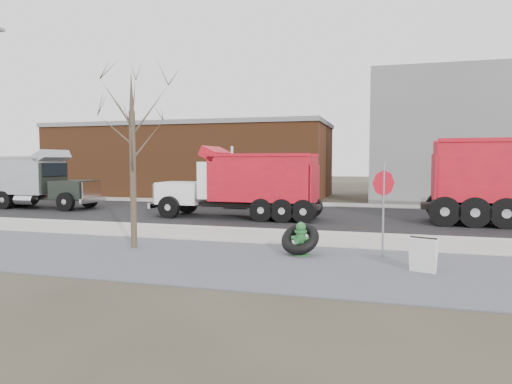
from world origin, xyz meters
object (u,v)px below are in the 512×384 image
(sandwich_board, at_px, (423,255))
(dump_truck_grey, at_px, (31,179))
(fire_hydrant, at_px, (301,240))
(stop_sign, at_px, (384,193))
(truck_tire, at_px, (300,239))
(dump_truck_red_b, at_px, (244,182))

(sandwich_board, distance_m, dump_truck_grey, 21.48)
(fire_hydrant, relative_size, stop_sign, 0.37)
(fire_hydrant, bearing_deg, dump_truck_grey, 167.06)
(sandwich_board, height_order, dump_truck_grey, dump_truck_grey)
(truck_tire, relative_size, sandwich_board, 1.50)
(sandwich_board, height_order, dump_truck_red_b, dump_truck_red_b)
(truck_tire, distance_m, dump_truck_grey, 18.21)
(truck_tire, bearing_deg, sandwich_board, -21.58)
(truck_tire, xyz_separation_m, dump_truck_grey, (-16.18, 8.27, 1.12))
(sandwich_board, relative_size, dump_truck_red_b, 0.11)
(stop_sign, height_order, dump_truck_red_b, dump_truck_red_b)
(stop_sign, bearing_deg, dump_truck_grey, 141.99)
(truck_tire, height_order, sandwich_board, truck_tire)
(dump_truck_grey, bearing_deg, stop_sign, -22.43)
(sandwich_board, bearing_deg, dump_truck_red_b, 148.43)
(dump_truck_grey, bearing_deg, dump_truck_red_b, -4.16)
(sandwich_board, bearing_deg, dump_truck_grey, 172.83)
(fire_hydrant, relative_size, sandwich_board, 1.14)
(stop_sign, height_order, sandwich_board, stop_sign)
(truck_tire, height_order, stop_sign, stop_sign)
(stop_sign, relative_size, dump_truck_red_b, 0.34)
(stop_sign, xyz_separation_m, dump_truck_grey, (-18.35, 7.97, -0.16))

